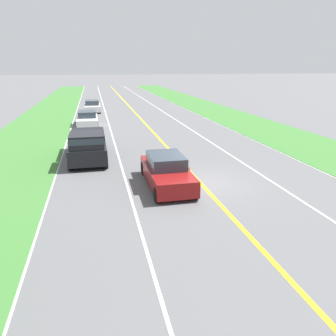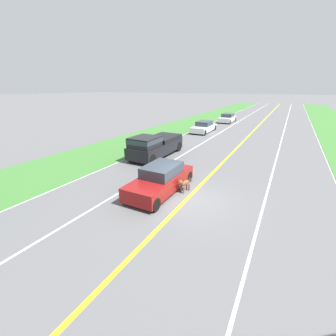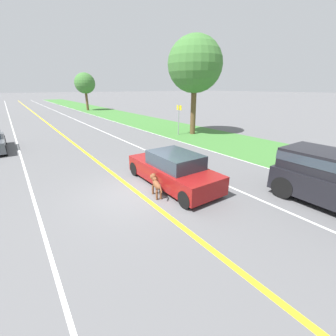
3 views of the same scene
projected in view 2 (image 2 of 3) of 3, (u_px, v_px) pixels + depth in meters
ground_plane at (188, 199)px, 11.43m from camera, size 400.00×400.00×0.00m
centre_divider_line at (188, 198)px, 11.43m from camera, size 0.18×160.00×0.01m
lane_edge_line_right at (88, 175)px, 14.54m from camera, size 0.14×160.00×0.01m
lane_dash_same_dir at (132, 185)px, 12.98m from camera, size 0.10×160.00×0.01m
lane_dash_oncoming at (261, 216)px, 9.87m from camera, size 0.10×160.00×0.01m
grass_verge_right at (58, 167)px, 15.88m from camera, size 6.00×160.00×0.03m
ego_car at (161, 179)px, 12.05m from camera, size 1.86×4.66×1.46m
dog at (184, 183)px, 11.97m from camera, size 0.45×1.24×0.82m
pickup_truck at (155, 145)px, 18.01m from camera, size 2.14×5.61×1.88m
car_trailing_near at (204, 127)px, 28.26m from camera, size 1.90×4.77×1.34m
car_trailing_mid at (227, 118)px, 36.21m from camera, size 1.91×4.62×1.37m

